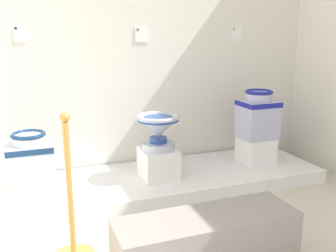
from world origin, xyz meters
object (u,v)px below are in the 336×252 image
object	(u,v)px
antique_toilet_leftmost	(158,128)
museum_bench	(206,246)
antique_toilet_broad_patterned	(258,114)
info_placard_second	(142,34)
plinth_block_tall_cobalt	(33,184)
antique_toilet_tall_cobalt	(30,157)
info_placard_third	(237,33)
stanchion_post_near_left	(72,221)
info_placard_first	(20,33)
plinth_block_leftmost	(158,163)
plinth_block_broad_patterned	(256,150)

from	to	relation	value
antique_toilet_leftmost	museum_bench	size ratio (longest dim) A/B	0.35
antique_toilet_broad_patterned	info_placard_second	xyz separation A→B (m)	(-1.08, 0.50, 0.80)
plinth_block_tall_cobalt	antique_toilet_tall_cobalt	world-z (taller)	antique_toilet_tall_cobalt
antique_toilet_leftmost	info_placard_third	size ratio (longest dim) A/B	2.60
antique_toilet_tall_cobalt	info_placard_second	size ratio (longest dim) A/B	2.84
museum_bench	stanchion_post_near_left	bearing A→B (deg)	147.85
info_placard_first	museum_bench	xyz separation A→B (m)	(0.96, -1.87, -1.27)
plinth_block_leftmost	plinth_block_broad_patterned	bearing A→B (deg)	1.93
antique_toilet_leftmost	info_placard_first	bearing A→B (deg)	154.34
museum_bench	antique_toilet_leftmost	bearing A→B (deg)	83.30
museum_bench	info_placard_second	bearing A→B (deg)	84.60
info_placard_third	museum_bench	bearing A→B (deg)	-124.12
antique_toilet_leftmost	plinth_block_leftmost	bearing A→B (deg)	180.00
antique_toilet_leftmost	museum_bench	distance (m)	1.41
plinth_block_leftmost	info_placard_third	xyz separation A→B (m)	(1.11, 0.54, 1.19)
plinth_block_leftmost	info_placard_first	size ratio (longest dim) A/B	2.34
info_placard_third	museum_bench	distance (m)	2.59
antique_toilet_leftmost	antique_toilet_broad_patterned	distance (m)	1.10
antique_toilet_tall_cobalt	info_placard_third	bearing A→B (deg)	10.32
antique_toilet_tall_cobalt	plinth_block_tall_cobalt	bearing A→B (deg)	104.04
info_placard_third	plinth_block_leftmost	bearing A→B (deg)	-154.17
antique_toilet_tall_cobalt	stanchion_post_near_left	xyz separation A→B (m)	(0.22, -0.99, -0.16)
info_placard_second	info_placard_third	bearing A→B (deg)	-0.00
antique_toilet_leftmost	plinth_block_tall_cobalt	bearing A→B (deg)	173.38
info_placard_first	museum_bench	distance (m)	2.46
antique_toilet_leftmost	antique_toilet_broad_patterned	xyz separation A→B (m)	(1.10, 0.04, 0.04)
antique_toilet_tall_cobalt	plinth_block_leftmost	distance (m)	1.14
plinth_block_leftmost	stanchion_post_near_left	world-z (taller)	stanchion_post_near_left
plinth_block_leftmost	plinth_block_broad_patterned	distance (m)	1.10
plinth_block_broad_patterned	info_placard_third	size ratio (longest dim) A/B	2.10
antique_toilet_leftmost	stanchion_post_near_left	distance (m)	1.30
plinth_block_leftmost	plinth_block_broad_patterned	size ratio (longest dim) A/B	1.11
antique_toilet_tall_cobalt	plinth_block_broad_patterned	bearing A→B (deg)	-2.40
antique_toilet_broad_patterned	info_placard_third	distance (m)	0.95
antique_toilet_leftmost	museum_bench	world-z (taller)	antique_toilet_leftmost
plinth_block_leftmost	museum_bench	size ratio (longest dim) A/B	0.31
plinth_block_tall_cobalt	museum_bench	bearing A→B (deg)	-56.48
plinth_block_leftmost	info_placard_third	bearing A→B (deg)	25.83
antique_toilet_leftmost	info_placard_first	xyz separation A→B (m)	(-1.12, 0.54, 0.85)
plinth_block_broad_patterned	antique_toilet_broad_patterned	xyz separation A→B (m)	(0.00, -0.00, 0.39)
info_placard_third	museum_bench	world-z (taller)	info_placard_third
info_placard_first	plinth_block_tall_cobalt	bearing A→B (deg)	-90.86
info_placard_second	antique_toilet_broad_patterned	bearing A→B (deg)	-24.85
plinth_block_leftmost	antique_toilet_broad_patterned	size ratio (longest dim) A/B	0.71
info_placard_first	museum_bench	bearing A→B (deg)	-62.75
antique_toilet_tall_cobalt	info_placard_first	xyz separation A→B (m)	(0.01, 0.41, 1.04)
plinth_block_tall_cobalt	plinth_block_broad_patterned	world-z (taller)	plinth_block_broad_patterned
info_placard_third	plinth_block_broad_patterned	bearing A→B (deg)	-91.08
antique_toilet_broad_patterned	antique_toilet_leftmost	bearing A→B (deg)	-178.07
plinth_block_leftmost	info_placard_first	distance (m)	1.72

